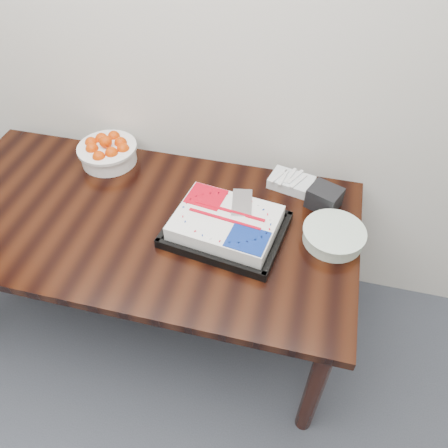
% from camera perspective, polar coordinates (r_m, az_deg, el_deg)
% --- Properties ---
extents(table, '(1.80, 0.90, 0.75)m').
position_cam_1_polar(table, '(1.91, -10.60, -1.00)').
color(table, black).
rests_on(table, ground).
extents(cake_tray, '(0.50, 0.42, 0.09)m').
position_cam_1_polar(cake_tray, '(1.73, 0.25, -0.16)').
color(cake_tray, black).
rests_on(cake_tray, table).
extents(tangerine_bowl, '(0.28, 0.28, 0.17)m').
position_cam_1_polar(tangerine_bowl, '(2.13, -15.03, 9.56)').
color(tangerine_bowl, white).
rests_on(tangerine_bowl, table).
extents(plate_stack, '(0.25, 0.25, 0.06)m').
position_cam_1_polar(plate_stack, '(1.76, 14.12, -1.47)').
color(plate_stack, white).
rests_on(plate_stack, table).
extents(fork_bag, '(0.21, 0.16, 0.06)m').
position_cam_1_polar(fork_bag, '(1.97, 8.79, 5.47)').
color(fork_bag, silver).
rests_on(fork_bag, table).
extents(napkin_box, '(0.16, 0.15, 0.09)m').
position_cam_1_polar(napkin_box, '(1.89, 12.96, 3.37)').
color(napkin_box, black).
rests_on(napkin_box, table).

